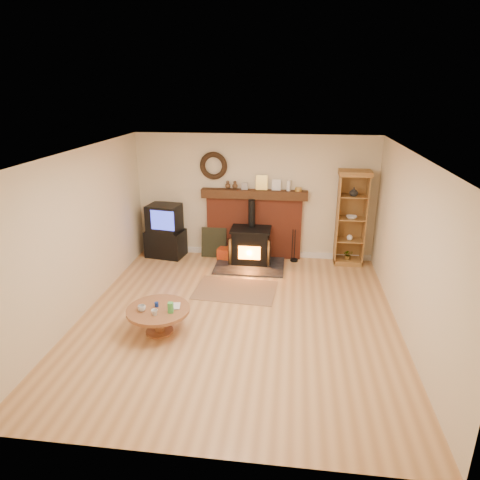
# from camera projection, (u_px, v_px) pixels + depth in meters

# --- Properties ---
(ground) EXTENTS (5.50, 5.50, 0.00)m
(ground) POSITION_uv_depth(u_px,v_px,m) (238.00, 318.00, 6.83)
(ground) COLOR #B8804C
(ground) RESTS_ON ground
(room_shell) EXTENTS (5.02, 5.52, 2.61)m
(room_shell) POSITION_uv_depth(u_px,v_px,m) (237.00, 213.00, 6.34)
(room_shell) COLOR beige
(room_shell) RESTS_ON ground
(chimney_breast) EXTENTS (2.20, 0.22, 1.78)m
(chimney_breast) POSITION_uv_depth(u_px,v_px,m) (254.00, 221.00, 9.05)
(chimney_breast) COLOR brown
(chimney_breast) RESTS_ON ground
(wood_stove) EXTENTS (1.40, 1.00, 1.31)m
(wood_stove) POSITION_uv_depth(u_px,v_px,m) (251.00, 247.00, 8.83)
(wood_stove) COLOR black
(wood_stove) RESTS_ON ground
(area_rug) EXTENTS (1.51, 1.09, 0.01)m
(area_rug) POSITION_uv_depth(u_px,v_px,m) (235.00, 290.00, 7.76)
(area_rug) COLOR brown
(area_rug) RESTS_ON ground
(tv_unit) EXTENTS (0.86, 0.66, 1.15)m
(tv_unit) POSITION_uv_depth(u_px,v_px,m) (165.00, 232.00, 9.17)
(tv_unit) COLOR black
(tv_unit) RESTS_ON ground
(curio_cabinet) EXTENTS (0.63, 0.45, 1.95)m
(curio_cabinet) POSITION_uv_depth(u_px,v_px,m) (351.00, 218.00, 8.65)
(curio_cabinet) COLOR olive
(curio_cabinet) RESTS_ON ground
(firelog_box) EXTENTS (0.45, 0.33, 0.26)m
(firelog_box) POSITION_uv_depth(u_px,v_px,m) (228.00, 254.00, 9.09)
(firelog_box) COLOR orange
(firelog_box) RESTS_ON ground
(leaning_painting) EXTENTS (0.54, 0.14, 0.64)m
(leaning_painting) POSITION_uv_depth(u_px,v_px,m) (214.00, 242.00, 9.20)
(leaning_painting) COLOR black
(leaning_painting) RESTS_ON ground
(fire_tools) EXTENTS (0.16, 0.16, 0.70)m
(fire_tools) POSITION_uv_depth(u_px,v_px,m) (294.00, 256.00, 9.03)
(fire_tools) COLOR black
(fire_tools) RESTS_ON ground
(coffee_table) EXTENTS (0.94, 0.94, 0.56)m
(coffee_table) POSITION_uv_depth(u_px,v_px,m) (158.00, 313.00, 6.33)
(coffee_table) COLOR brown
(coffee_table) RESTS_ON ground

